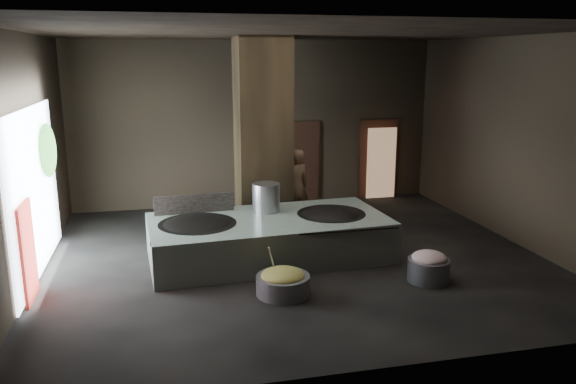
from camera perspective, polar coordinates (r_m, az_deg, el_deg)
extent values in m
cube|color=black|center=(11.82, 0.66, -6.72)|extent=(10.00, 9.00, 0.10)
cube|color=black|center=(11.10, 0.72, 16.16)|extent=(10.00, 9.00, 0.10)
cube|color=black|center=(15.65, -3.27, 6.95)|extent=(10.00, 0.10, 4.50)
cube|color=black|center=(6.98, 9.52, -1.53)|extent=(10.00, 0.10, 4.50)
cube|color=black|center=(11.19, -25.37, 3.01)|extent=(0.10, 9.00, 4.50)
cube|color=black|center=(13.34, 22.35, 4.81)|extent=(0.10, 9.00, 4.50)
cube|color=black|center=(13.01, -2.58, 5.61)|extent=(1.20, 1.20, 4.50)
cube|color=#A6B5A3|center=(11.60, -1.95, -4.67)|extent=(4.95, 2.61, 0.84)
cube|color=black|center=(11.48, -1.96, -2.79)|extent=(4.71, 2.26, 0.03)
ellipsoid|color=black|center=(11.28, -9.17, -3.60)|extent=(1.52, 1.52, 0.42)
cylinder|color=black|center=(11.26, -9.18, -3.26)|extent=(1.55, 1.55, 0.05)
ellipsoid|color=black|center=(11.87, 4.41, -2.60)|extent=(1.41, 1.41, 0.40)
cylinder|color=black|center=(11.85, 4.42, -2.28)|extent=(1.44, 1.44, 0.05)
cylinder|color=#B8B9C0|center=(11.93, -2.24, -0.59)|extent=(0.59, 0.59, 0.63)
cube|color=black|center=(11.97, -9.49, -1.22)|extent=(1.67, 0.17, 0.42)
imported|color=#91694A|center=(13.90, 0.82, 0.61)|extent=(0.76, 0.58, 1.86)
cylinder|color=slate|center=(9.92, -0.52, -9.42)|extent=(1.08, 1.08, 0.35)
ellipsoid|color=#809E4C|center=(9.85, -0.52, -8.48)|extent=(0.77, 0.77, 0.24)
cylinder|color=#B8B9C0|center=(9.89, -1.56, -7.16)|extent=(0.23, 0.32, 0.67)
cylinder|color=slate|center=(10.78, 14.08, -7.69)|extent=(0.95, 0.95, 0.42)
ellipsoid|color=#D78881|center=(10.70, 14.15, -6.50)|extent=(0.64, 0.64, 0.24)
cube|color=black|center=(15.97, 1.10, 2.93)|extent=(1.18, 0.08, 2.38)
cube|color=#8C6647|center=(15.98, 0.16, 2.75)|extent=(0.89, 0.04, 2.09)
cube|color=black|center=(16.70, 9.13, 3.23)|extent=(1.18, 0.08, 2.38)
cube|color=#8C6647|center=(16.49, 9.45, 2.91)|extent=(0.87, 0.04, 2.05)
cube|color=white|center=(11.48, -24.35, 0.03)|extent=(0.04, 4.20, 3.10)
cube|color=maroon|center=(10.44, -24.91, -5.59)|extent=(0.05, 0.90, 1.70)
ellipsoid|color=#194714|center=(12.42, -23.22, 3.91)|extent=(0.28, 1.10, 1.10)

